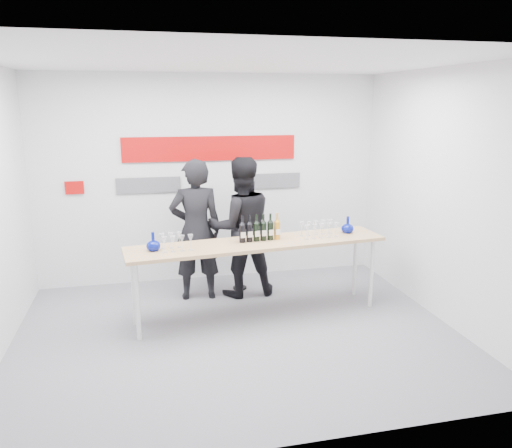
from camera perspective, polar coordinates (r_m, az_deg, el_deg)
The scene contains 12 objects.
ground at distance 5.90m, azimuth -2.11°, elevation -12.36°, with size 5.00×5.00×0.00m, color slate.
back_wall at distance 7.35m, azimuth -5.16°, elevation 5.12°, with size 5.00×0.04×3.00m, color silver.
signage at distance 7.28m, azimuth -5.62°, elevation 7.45°, with size 3.38×0.02×0.79m.
tasting_table at distance 6.06m, azimuth 0.21°, elevation -2.71°, with size 3.22×0.96×0.95m.
wine_bottles at distance 6.05m, azimuth 0.45°, elevation -0.41°, with size 0.53×0.13×0.33m.
decanter_left at distance 5.78m, azimuth -11.67°, elevation -1.96°, with size 0.16×0.16×0.21m, color navy, non-canonical shape.
decanter_right at distance 6.55m, azimuth 10.43°, elevation -0.07°, with size 0.16×0.16×0.21m, color navy, non-canonical shape.
glasses_left at distance 5.76m, azimuth -9.28°, elevation -2.06°, with size 0.38×0.24×0.18m.
glasses_right at distance 6.31m, azimuth 7.18°, elevation -0.59°, with size 0.48×0.26×0.18m.
presenter_left at distance 6.65m, azimuth -6.88°, elevation -0.69°, with size 0.69×0.45×1.90m, color black.
presenter_right at distance 6.74m, azimuth -1.75°, elevation -0.38°, with size 0.92×0.72×1.90m, color black.
mic_stand at distance 7.04m, azimuth -1.89°, elevation -3.48°, with size 0.20×0.20×1.68m.
Camera 1 is at (-0.98, -5.21, 2.59)m, focal length 35.00 mm.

